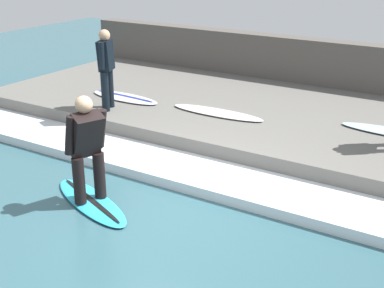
{
  "coord_description": "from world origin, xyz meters",
  "views": [
    {
      "loc": [
        -5.33,
        -3.89,
        3.53
      ],
      "look_at": [
        0.87,
        0.0,
        0.7
      ],
      "focal_mm": 50.0,
      "sensor_mm": 36.0,
      "label": 1
    }
  ],
  "objects_px": {
    "surfer_waiting_near": "(106,65)",
    "surfboard_spare": "(217,112)",
    "surfer_riding": "(87,144)",
    "surfboard_waiting_near": "(125,97)",
    "surfboard_riding": "(91,201)"
  },
  "relations": [
    {
      "from": "surfboard_waiting_near",
      "to": "surfboard_spare",
      "type": "distance_m",
      "value": 2.15
    },
    {
      "from": "surfboard_waiting_near",
      "to": "surfboard_spare",
      "type": "relative_size",
      "value": 0.9
    },
    {
      "from": "surfer_riding",
      "to": "surfer_waiting_near",
      "type": "relative_size",
      "value": 0.99
    },
    {
      "from": "surfer_riding",
      "to": "surfer_waiting_near",
      "type": "xyz_separation_m",
      "value": [
        2.64,
        1.89,
        0.36
      ]
    },
    {
      "from": "surfer_waiting_near",
      "to": "surfboard_spare",
      "type": "distance_m",
      "value": 2.3
    },
    {
      "from": "surfer_riding",
      "to": "surfboard_waiting_near",
      "type": "height_order",
      "value": "surfer_riding"
    },
    {
      "from": "surfboard_riding",
      "to": "surfboard_spare",
      "type": "bearing_deg",
      "value": -1.31
    },
    {
      "from": "surfer_waiting_near",
      "to": "surfboard_spare",
      "type": "height_order",
      "value": "surfer_waiting_near"
    },
    {
      "from": "surfer_riding",
      "to": "surfer_waiting_near",
      "type": "height_order",
      "value": "surfer_waiting_near"
    },
    {
      "from": "surfer_riding",
      "to": "surfboard_spare",
      "type": "height_order",
      "value": "surfer_riding"
    },
    {
      "from": "surfboard_riding",
      "to": "surfboard_spare",
      "type": "xyz_separation_m",
      "value": [
        3.48,
        -0.08,
        0.4
      ]
    },
    {
      "from": "surfer_riding",
      "to": "surfboard_riding",
      "type": "bearing_deg",
      "value": 0.0
    },
    {
      "from": "surfer_waiting_near",
      "to": "surfboard_waiting_near",
      "type": "xyz_separation_m",
      "value": [
        0.73,
        0.18,
        -0.84
      ]
    },
    {
      "from": "surfboard_spare",
      "to": "surfboard_waiting_near",
      "type": "bearing_deg",
      "value": 93.14
    },
    {
      "from": "surfboard_waiting_near",
      "to": "surfboard_riding",
      "type": "bearing_deg",
      "value": -148.41
    }
  ]
}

